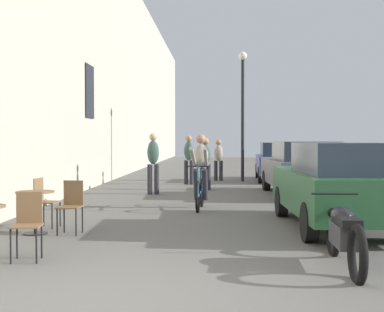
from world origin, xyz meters
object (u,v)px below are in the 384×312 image
at_px(pedestrian_mid, 205,161).
at_px(parked_car_nearest, 341,184).
at_px(parked_car_third, 280,161).
at_px(cafe_chair_mid_toward_street, 44,199).
at_px(cafe_chair_mid_toward_wall, 71,203).
at_px(parked_motorcycle, 344,235).
at_px(parked_car_second, 302,168).
at_px(pedestrian_near, 153,160).
at_px(street_lamp, 243,99).
at_px(pedestrian_far, 189,157).
at_px(pedestrian_furthest, 218,157).
at_px(cafe_chair_near_toward_street, 28,221).
at_px(cafe_table_mid, 35,203).
at_px(cyclist_on_bicycle, 200,173).

bearing_deg(pedestrian_mid, parked_car_nearest, -70.90).
bearing_deg(parked_car_nearest, parked_car_third, 88.89).
distance_m(cafe_chair_mid_toward_street, parked_car_third, 12.73).
relative_size(cafe_chair_mid_toward_wall, parked_car_nearest, 0.20).
distance_m(cafe_chair_mid_toward_wall, parked_motorcycle, 4.62).
distance_m(pedestrian_mid, parked_car_second, 3.18).
distance_m(cafe_chair_mid_toward_street, pedestrian_mid, 7.99).
xyz_separation_m(pedestrian_near, street_lamp, (2.81, 5.02, 2.11)).
xyz_separation_m(pedestrian_far, pedestrian_furthest, (1.05, 1.81, -0.08)).
bearing_deg(pedestrian_near, cafe_chair_near_toward_street, -94.20).
bearing_deg(pedestrian_far, pedestrian_near, -103.52).
distance_m(cafe_chair_near_toward_street, pedestrian_furthest, 14.30).
distance_m(pedestrian_furthest, parked_car_second, 5.97).
bearing_deg(cafe_chair_near_toward_street, parked_car_nearest, 30.32).
relative_size(cafe_table_mid, parked_motorcycle, 0.34).
distance_m(cafe_table_mid, street_lamp, 12.72).
xyz_separation_m(cyclist_on_bicycle, pedestrian_far, (-0.62, 6.77, 0.17)).
height_order(cafe_chair_near_toward_street, pedestrian_mid, pedestrian_mid).
height_order(cafe_chair_near_toward_street, pedestrian_near, pedestrian_near).
bearing_deg(pedestrian_furthest, cafe_chair_near_toward_street, -100.24).
xyz_separation_m(cafe_table_mid, cafe_chair_mid_toward_wall, (0.59, 0.08, -0.00)).
bearing_deg(parked_car_nearest, pedestrian_far, 108.54).
relative_size(cafe_table_mid, pedestrian_furthest, 0.45).
distance_m(parked_car_second, parked_car_third, 5.52).
bearing_deg(parked_car_nearest, street_lamp, 96.38).
bearing_deg(parked_motorcycle, pedestrian_far, 101.67).
bearing_deg(cafe_chair_mid_toward_street, parked_car_nearest, 0.99).
xyz_separation_m(cafe_chair_mid_toward_wall, pedestrian_furthest, (2.50, 12.04, 0.38)).
height_order(cyclist_on_bicycle, pedestrian_far, pedestrian_far).
distance_m(street_lamp, parked_motorcycle, 14.23).
height_order(cafe_table_mid, pedestrian_near, pedestrian_near).
relative_size(cafe_chair_mid_toward_street, pedestrian_mid, 0.54).
relative_size(cafe_chair_near_toward_street, cafe_chair_mid_toward_wall, 1.00).
xyz_separation_m(pedestrian_far, parked_motorcycle, (2.58, -12.48, -0.57)).
relative_size(cafe_chair_near_toward_street, street_lamp, 0.18).
height_order(pedestrian_near, parked_car_third, pedestrian_near).
height_order(cyclist_on_bicycle, pedestrian_near, pedestrian_near).
relative_size(pedestrian_near, pedestrian_mid, 1.08).
xyz_separation_m(parked_car_second, parked_motorcycle, (-0.83, -8.81, -0.39)).
distance_m(cafe_chair_near_toward_street, parked_car_nearest, 5.43).
distance_m(pedestrian_near, pedestrian_mid, 2.06).
xyz_separation_m(street_lamp, parked_motorcycle, (0.62, -13.96, -2.70)).
bearing_deg(cafe_chair_mid_toward_wall, cafe_chair_mid_toward_street, 137.16).
bearing_deg(street_lamp, cyclist_on_bicycle, -99.27).
height_order(cafe_chair_near_toward_street, cafe_table_mid, cafe_chair_near_toward_street).
relative_size(pedestrian_mid, parked_car_second, 0.38).
bearing_deg(parked_car_nearest, cafe_table_mid, -171.43).
bearing_deg(cafe_chair_mid_toward_wall, pedestrian_near, 84.86).
xyz_separation_m(cafe_chair_mid_toward_wall, parked_car_third, (4.87, 12.08, 0.25)).
height_order(cafe_table_mid, pedestrian_furthest, pedestrian_furthest).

